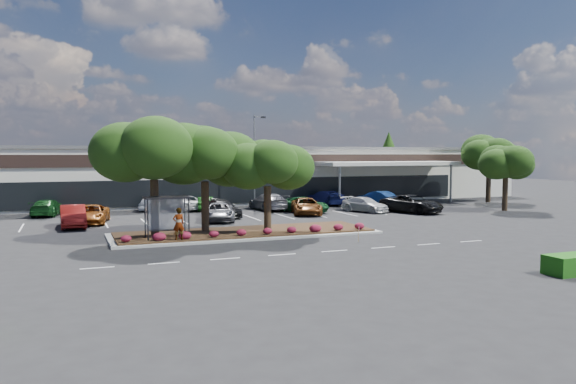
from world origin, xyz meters
name	(u,v)px	position (x,y,z in m)	size (l,w,h in m)	color
ground	(295,241)	(0.00, 0.00, 0.00)	(160.00, 160.00, 0.00)	black
retail_store	(187,173)	(0.06, 33.91, 3.15)	(80.40, 25.20, 6.25)	silver
landscape_island	(246,233)	(-2.00, 4.00, 0.12)	(18.00, 6.00, 0.26)	#ABACA6
lane_markings	(244,222)	(-0.14, 10.42, 0.01)	(33.12, 20.06, 0.01)	silver
shrub_row	(255,231)	(-2.00, 1.90, 0.51)	(17.00, 0.80, 0.50)	maroon
bus_shelter	(166,205)	(-7.50, 2.95, 2.31)	(2.75, 1.55, 2.59)	black
island_tree_west	(154,174)	(-8.00, 4.50, 4.21)	(7.20, 7.20, 7.89)	black
island_tree_mid	(205,177)	(-4.50, 5.20, 3.92)	(6.60, 6.60, 7.32)	black
island_tree_east	(268,183)	(-0.50, 3.70, 3.51)	(5.80, 5.80, 6.50)	black
tree_east_near	(505,177)	(26.00, 10.00, 3.25)	(5.60, 5.60, 6.51)	black
tree_east_far	(489,169)	(31.00, 18.00, 3.81)	(6.40, 6.40, 7.62)	black
conifer_north_east	(389,160)	(34.00, 44.00, 4.50)	(3.96, 3.96, 9.00)	black
person_waiting	(179,224)	(-6.98, 1.70, 1.25)	(0.72, 0.47, 1.98)	#594C47
light_pole	(256,167)	(4.58, 21.69, 4.15)	(1.42, 0.73, 9.39)	#ABACA6
survey_stake	(359,232)	(3.70, -1.55, 0.61)	(0.07, 0.14, 0.95)	tan
car_0	(73,216)	(-12.90, 12.37, 0.83)	(1.76, 5.03, 1.66)	maroon
car_1	(91,214)	(-11.56, 14.23, 0.74)	(2.44, 5.30, 1.47)	brown
car_3	(219,212)	(-1.72, 12.20, 0.74)	(2.44, 5.30, 1.47)	#55565C
car_4	(222,209)	(-0.82, 14.75, 0.75)	(2.10, 5.16, 1.50)	black
car_5	(304,205)	(7.39, 15.77, 0.71)	(2.37, 5.13, 1.43)	#175025
car_6	(306,206)	(6.88, 14.06, 0.74)	(2.47, 5.36, 1.49)	brown
car_7	(365,205)	(12.88, 13.93, 0.69)	(1.95, 4.79, 1.39)	silver
car_8	(412,204)	(16.61, 11.76, 0.84)	(2.77, 6.01, 1.67)	black
car_9	(48,208)	(-14.89, 21.40, 0.73)	(2.05, 5.04, 1.46)	#114117
car_10	(149,204)	(-5.92, 22.44, 0.68)	(1.60, 3.97, 1.35)	silver
car_11	(184,203)	(-2.70, 21.69, 0.72)	(2.39, 5.18, 1.44)	white
car_12	(205,204)	(-0.86, 20.84, 0.67)	(1.43, 4.09, 1.35)	#164C14
car_14	(268,202)	(4.93, 18.85, 0.82)	(2.30, 5.66, 1.64)	#56565D
car_15	(325,198)	(12.61, 22.22, 0.73)	(1.55, 4.45, 1.47)	navy
car_16	(335,199)	(13.35, 21.22, 0.70)	(1.97, 4.84, 1.41)	navy
car_17	(377,198)	(17.06, 18.86, 0.78)	(1.66, 4.76, 1.57)	navy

